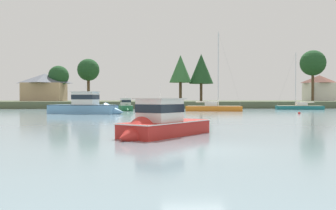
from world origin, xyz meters
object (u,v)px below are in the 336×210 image
object	(u,v)px
cruiser_green	(126,108)
mooring_buoy_red	(299,113)
cruiser_red	(158,128)
sailboat_orange	(214,109)
sailboat_teal	(299,108)
cruiser_skyblue	(89,109)

from	to	relation	value
cruiser_green	mooring_buoy_red	xyz separation A→B (m)	(23.30, -13.56, -0.43)
cruiser_red	sailboat_orange	xyz separation A→B (m)	(9.81, 37.95, -0.19)
cruiser_red	sailboat_orange	size ratio (longest dim) A/B	0.49
sailboat_teal	cruiser_red	size ratio (longest dim) A/B	1.69
cruiser_skyblue	sailboat_orange	world-z (taller)	sailboat_orange
cruiser_green	sailboat_orange	xyz separation A→B (m)	(13.96, -3.15, -0.23)
sailboat_teal	sailboat_orange	world-z (taller)	sailboat_orange
sailboat_orange	mooring_buoy_red	bearing A→B (deg)	-48.08
sailboat_teal	cruiser_red	xyz separation A→B (m)	(-26.89, -45.65, 0.23)
cruiser_red	cruiser_skyblue	size ratio (longest dim) A/B	0.61
cruiser_red	cruiser_green	xyz separation A→B (m)	(-4.14, 41.11, 0.04)
sailboat_orange	sailboat_teal	bearing A→B (deg)	24.28
cruiser_skyblue	sailboat_teal	bearing A→B (deg)	25.66
cruiser_skyblue	mooring_buoy_red	world-z (taller)	cruiser_skyblue
sailboat_teal	cruiser_red	distance (m)	52.99
sailboat_teal	cruiser_red	world-z (taller)	sailboat_teal
sailboat_teal	cruiser_green	distance (m)	31.37
sailboat_teal	sailboat_orange	bearing A→B (deg)	-155.72
sailboat_teal	mooring_buoy_red	world-z (taller)	sailboat_teal
sailboat_teal	cruiser_green	size ratio (longest dim) A/B	1.51
cruiser_green	sailboat_orange	bearing A→B (deg)	-12.74
sailboat_teal	cruiser_green	xyz separation A→B (m)	(-31.03, -4.55, 0.27)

